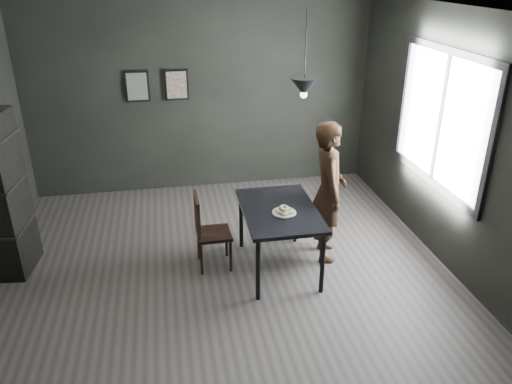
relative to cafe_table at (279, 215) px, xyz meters
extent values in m
plane|color=#393431|center=(-0.60, 0.00, -0.67)|extent=(5.00, 5.00, 0.00)
cube|color=black|center=(-0.60, 2.50, 0.73)|extent=(5.00, 0.10, 2.80)
cube|color=silver|center=(-0.60, 0.00, 2.13)|extent=(5.00, 5.00, 0.02)
cube|color=white|center=(1.88, 0.20, 0.93)|extent=(0.02, 1.80, 1.40)
cube|color=black|center=(1.87, 0.20, 0.93)|extent=(0.04, 1.96, 1.56)
cube|color=black|center=(0.00, 0.00, 0.06)|extent=(0.80, 1.20, 0.04)
cylinder|color=black|center=(-0.34, -0.54, -0.32)|extent=(0.05, 0.05, 0.71)
cylinder|color=black|center=(0.34, -0.54, -0.32)|extent=(0.05, 0.05, 0.71)
cylinder|color=black|center=(-0.34, 0.54, -0.32)|extent=(0.05, 0.05, 0.71)
cylinder|color=black|center=(0.34, 0.54, -0.32)|extent=(0.05, 0.05, 0.71)
cylinder|color=white|center=(0.02, -0.12, 0.08)|extent=(0.23, 0.23, 0.01)
torus|color=beige|center=(0.07, -0.13, 0.11)|extent=(0.11, 0.11, 0.04)
torus|color=beige|center=(0.03, -0.08, 0.11)|extent=(0.11, 0.11, 0.04)
torus|color=beige|center=(-0.02, -0.11, 0.11)|extent=(0.11, 0.11, 0.04)
torus|color=beige|center=(0.01, -0.16, 0.11)|extent=(0.11, 0.11, 0.04)
torus|color=beige|center=(0.02, -0.12, 0.15)|extent=(0.12, 0.12, 0.05)
imported|color=black|center=(0.61, 0.17, 0.16)|extent=(0.49, 0.66, 1.65)
cube|color=black|center=(-0.71, 0.18, -0.26)|extent=(0.39, 0.39, 0.04)
cube|color=black|center=(-0.88, 0.18, 0.00)|extent=(0.04, 0.38, 0.42)
cylinder|color=black|center=(-0.87, 0.02, -0.48)|extent=(0.03, 0.03, 0.37)
cylinder|color=black|center=(-0.54, 0.02, -0.48)|extent=(0.03, 0.03, 0.37)
cylinder|color=black|center=(-0.88, 0.35, -0.48)|extent=(0.03, 0.03, 0.37)
cylinder|color=black|center=(-0.55, 0.35, -0.48)|extent=(0.03, 0.03, 0.37)
cube|color=black|center=(-2.92, 0.54, 0.24)|extent=(0.42, 0.65, 1.82)
cylinder|color=black|center=(0.25, 0.10, 1.75)|extent=(0.01, 0.01, 0.75)
cone|color=black|center=(0.25, 0.10, 1.38)|extent=(0.28, 0.28, 0.18)
sphere|color=#FFE0B2|center=(0.25, 0.10, 1.30)|extent=(0.07, 0.07, 0.07)
cube|color=black|center=(-1.50, 2.47, 0.93)|extent=(0.34, 0.03, 0.44)
cube|color=#405950|center=(-1.50, 2.45, 0.93)|extent=(0.28, 0.01, 0.38)
cube|color=black|center=(-0.95, 2.47, 0.93)|extent=(0.34, 0.03, 0.44)
cube|color=brown|center=(-0.95, 2.45, 0.93)|extent=(0.28, 0.01, 0.38)
camera|label=1|loc=(-1.14, -4.71, 2.51)|focal=35.00mm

